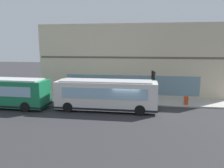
{
  "coord_description": "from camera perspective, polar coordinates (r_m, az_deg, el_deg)",
  "views": [
    {
      "loc": [
        -20.57,
        -1.58,
        6.45
      ],
      "look_at": [
        2.48,
        1.79,
        2.33
      ],
      "focal_mm": 35.03,
      "sensor_mm": 36.0,
      "label": 1
    }
  ],
  "objects": [
    {
      "name": "sidewalk_curb",
      "position": [
        25.83,
        4.58,
        -4.29
      ],
      "size": [
        3.63,
        40.0,
        0.15
      ],
      "primitive_type": "cube",
      "color": "#B2ADA3",
      "rests_on": "ground"
    },
    {
      "name": "fire_hydrant",
      "position": [
        26.01,
        7.11,
        -3.25
      ],
      "size": [
        0.35,
        0.35,
        0.74
      ],
      "color": "gold",
      "rests_on": "sidewalk_curb"
    },
    {
      "name": "city_bus_nearside",
      "position": [
        21.83,
        -1.59,
        -2.94
      ],
      "size": [
        2.63,
        10.05,
        3.07
      ],
      "color": "silver",
      "rests_on": "ground"
    },
    {
      "name": "newspaper_vending_box",
      "position": [
        24.97,
        18.78,
        -4.06
      ],
      "size": [
        0.44,
        0.42,
        0.9
      ],
      "color": "#BF3F19",
      "rests_on": "sidewalk_curb"
    },
    {
      "name": "ground",
      "position": [
        21.62,
        3.79,
        -7.36
      ],
      "size": [
        120.0,
        120.0,
        0.0
      ],
      "primitive_type": "plane",
      "color": "#2D2D30"
    },
    {
      "name": "city_bus_far_down_street",
      "position": [
        25.77,
        -26.93,
        -2.03
      ],
      "size": [
        2.84,
        10.11,
        3.07
      ],
      "color": "#197247",
      "rests_on": "ground"
    },
    {
      "name": "traffic_light_near_corner",
      "position": [
        24.15,
        10.65,
        0.91
      ],
      "size": [
        0.32,
        0.49,
        3.65
      ],
      "color": "black",
      "rests_on": "sidewalk_curb"
    },
    {
      "name": "building_corner",
      "position": [
        30.4,
        5.37,
        6.36
      ],
      "size": [
        7.06,
        23.63,
        9.07
      ],
      "color": "beige",
      "rests_on": "ground"
    },
    {
      "name": "pedestrian_near_hydrant",
      "position": [
        27.22,
        -5.3,
        -1.38
      ],
      "size": [
        0.32,
        0.32,
        1.64
      ],
      "color": "#99994C",
      "rests_on": "sidewalk_curb"
    },
    {
      "name": "pedestrian_by_light_pole",
      "position": [
        28.15,
        -12.6,
        -1.0
      ],
      "size": [
        0.32,
        0.32,
        1.78
      ],
      "color": "silver",
      "rests_on": "sidewalk_curb"
    }
  ]
}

